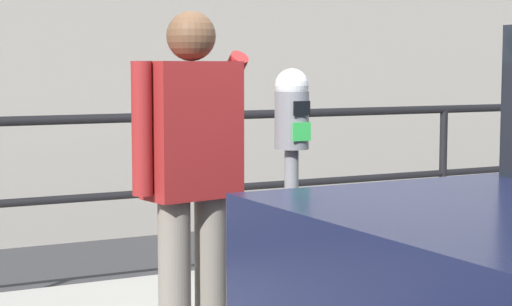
# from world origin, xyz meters

# --- Properties ---
(parking_meter) EXTENTS (0.17, 0.18, 1.43)m
(parking_meter) POSITION_xyz_m (-0.29, 0.36, 1.18)
(parking_meter) COLOR slate
(parking_meter) RESTS_ON sidewalk_curb
(pedestrian_at_meter) EXTENTS (0.61, 0.59, 1.69)m
(pedestrian_at_meter) POSITION_xyz_m (-0.84, 0.32, 1.11)
(pedestrian_at_meter) COLOR slate
(pedestrian_at_meter) RESTS_ON sidewalk_curb
(background_railing) EXTENTS (24.06, 0.06, 1.14)m
(background_railing) POSITION_xyz_m (0.00, 2.01, 0.96)
(background_railing) COLOR black
(background_railing) RESTS_ON sidewalk_curb
(backdrop_wall) EXTENTS (32.00, 0.50, 3.49)m
(backdrop_wall) POSITION_xyz_m (0.00, 4.60, 1.74)
(backdrop_wall) COLOR gray
(backdrop_wall) RESTS_ON ground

